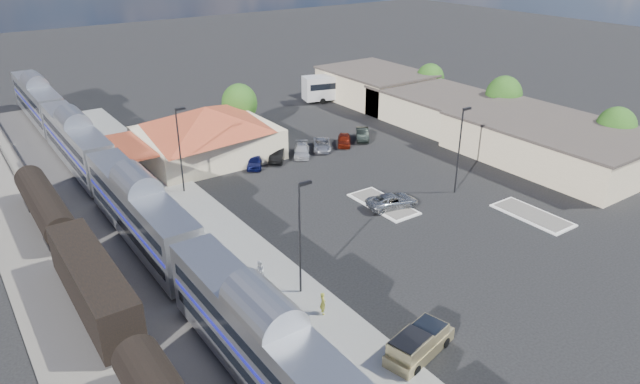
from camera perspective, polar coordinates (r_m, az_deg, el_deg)
ground at (r=53.05m, az=4.47°, el=-3.13°), size 280.00×280.00×0.00m
railbed at (r=51.21m, az=-20.29°, el=-5.75°), size 16.00×100.00×0.12m
platform at (r=51.92m, az=-10.17°, el=-4.01°), size 5.50×92.00×0.18m
passenger_train at (r=50.51m, az=-17.50°, el=-2.13°), size 3.00×104.00×5.55m
freight_cars at (r=43.62m, az=-21.74°, el=-8.73°), size 2.80×46.00×4.00m
station_depot at (r=68.68m, az=-11.29°, el=5.89°), size 18.35×12.24×6.20m
buildings_east at (r=80.09m, az=13.75°, el=7.70°), size 14.40×51.40×4.80m
traffic_island_south at (r=56.70m, az=6.34°, el=-1.18°), size 3.30×7.50×0.21m
traffic_island_north at (r=57.79m, az=20.46°, el=-2.17°), size 3.30×7.50×0.21m
lamp_plat_s at (r=40.54m, az=-1.93°, el=-3.81°), size 1.08×0.25×9.00m
lamp_plat_n at (r=58.71m, az=-13.83°, el=4.70°), size 1.08×0.25×9.00m
lamp_lot at (r=58.80m, az=13.86°, el=4.73°), size 1.08×0.25×9.00m
tree_east_a at (r=74.68m, az=27.46°, el=5.69°), size 4.56×4.56×6.42m
tree_east_b at (r=82.72m, az=17.90°, el=9.15°), size 4.94×4.94×6.96m
tree_east_c at (r=91.65m, az=10.93°, el=11.02°), size 4.41×4.41×6.21m
tree_depot at (r=76.69m, az=-8.06°, el=8.78°), size 4.71×4.71×6.63m
pickup_truck at (r=37.88m, az=9.95°, el=-14.65°), size 5.69×3.16×1.86m
suv at (r=55.94m, az=7.26°, el=-0.90°), size 5.56×3.53×1.43m
coach_bus at (r=92.25m, az=2.26°, el=10.63°), size 13.10×5.92×4.11m
person_a at (r=40.46m, az=0.28°, el=-11.05°), size 0.54×0.70×1.71m
person_b at (r=44.30m, az=-6.03°, el=-7.80°), size 0.63×0.79×1.60m
parked_car_a at (r=65.69m, az=-6.52°, el=3.09°), size 3.72×4.34×1.41m
parked_car_b at (r=67.37m, az=-4.26°, el=3.79°), size 4.10×4.56×1.50m
parked_car_c at (r=68.75m, az=-1.84°, el=4.19°), size 4.00×4.73×1.30m
parked_car_d at (r=70.67m, az=0.20°, el=4.77°), size 4.28×5.05×1.29m
parked_car_e at (r=72.22m, az=2.42°, el=5.22°), size 3.71×4.15×1.36m
parked_car_f at (r=74.30m, az=4.26°, el=5.79°), size 3.91×4.53×1.47m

